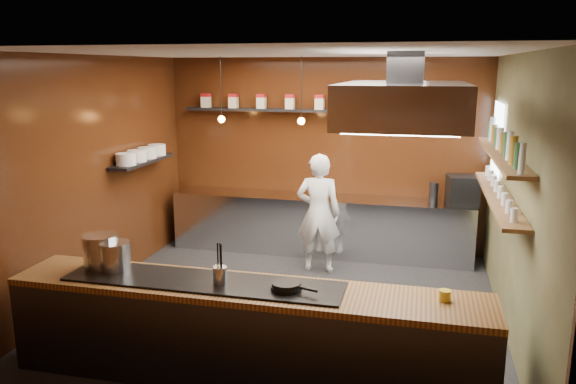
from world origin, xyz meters
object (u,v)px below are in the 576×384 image
(extractor_hood, at_px, (404,103))
(chef, at_px, (319,213))
(espresso_machine, at_px, (462,190))
(stockpot_small, at_px, (115,256))
(stockpot_large, at_px, (101,251))

(extractor_hood, distance_m, chef, 2.70)
(espresso_machine, bearing_deg, extractor_hood, -115.93)
(stockpot_small, xyz_separation_m, chef, (1.45, 2.91, -0.23))
(extractor_hood, bearing_deg, stockpot_small, -156.49)
(stockpot_small, distance_m, espresso_machine, 5.04)
(stockpot_large, distance_m, stockpot_small, 0.18)
(stockpot_large, bearing_deg, chef, 60.65)
(extractor_hood, distance_m, stockpot_small, 3.20)
(extractor_hood, relative_size, chef, 1.18)
(extractor_hood, distance_m, espresso_machine, 3.03)
(stockpot_large, distance_m, chef, 3.31)
(stockpot_large, height_order, stockpot_small, stockpot_large)
(extractor_hood, relative_size, espresso_machine, 4.75)
(stockpot_small, bearing_deg, stockpot_large, 167.67)
(stockpot_small, bearing_deg, chef, 63.59)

